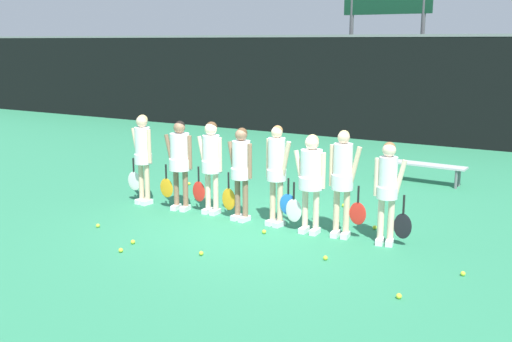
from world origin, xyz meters
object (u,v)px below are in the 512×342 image
at_px(tennis_ball_6, 463,274).
at_px(tennis_ball_0, 133,242).
at_px(tennis_ball_8, 201,253).
at_px(tennis_ball_3, 121,250).
at_px(player_5, 311,175).
at_px(bench_courtside, 422,166).
at_px(player_6, 343,175).
at_px(tennis_ball_4, 264,232).
at_px(player_2, 211,160).
at_px(tennis_ball_9, 375,227).
at_px(player_3, 241,166).
at_px(tennis_ball_5, 325,258).
at_px(tennis_ball_2, 399,296).
at_px(scoreboard, 387,13).
at_px(player_1, 180,157).
at_px(player_4, 277,168).
at_px(player_0, 143,152).
at_px(tennis_ball_10, 189,184).
at_px(tennis_ball_7, 98,226).
at_px(tennis_ball_1, 344,205).
at_px(player_7, 388,186).

bearing_deg(tennis_ball_6, tennis_ball_0, -165.30).
bearing_deg(tennis_ball_8, tennis_ball_3, -155.91).
bearing_deg(player_5, bench_courtside, 80.61).
xyz_separation_m(player_6, tennis_ball_4, (-1.16, -0.50, -0.99)).
bearing_deg(player_6, player_2, 172.08).
bearing_deg(player_6, tennis_ball_4, -163.06).
bearing_deg(tennis_ball_6, tennis_ball_4, 175.95).
relative_size(tennis_ball_8, tennis_ball_9, 0.94).
relative_size(player_6, tennis_ball_4, 24.99).
bearing_deg(player_2, player_3, -8.37).
bearing_deg(tennis_ball_5, tennis_ball_9, 85.48).
bearing_deg(bench_courtside, tennis_ball_3, -108.43).
height_order(player_2, tennis_ball_2, player_2).
bearing_deg(scoreboard, player_1, -90.44).
xyz_separation_m(tennis_ball_0, tennis_ball_5, (2.90, 0.86, -0.00)).
bearing_deg(player_4, tennis_ball_8, -89.02).
xyz_separation_m(bench_courtside, player_0, (-4.22, -4.47, 0.65)).
xyz_separation_m(tennis_ball_8, tennis_ball_10, (-2.79, 3.50, -0.00)).
xyz_separation_m(player_3, tennis_ball_3, (-0.70, -2.33, -0.94)).
bearing_deg(tennis_ball_7, player_2, 54.65).
distance_m(bench_courtside, tennis_ball_4, 5.11).
bearing_deg(tennis_ball_1, player_2, -140.44).
height_order(tennis_ball_0, tennis_ball_10, tennis_ball_0).
distance_m(scoreboard, player_5, 12.17).
bearing_deg(player_7, tennis_ball_8, -150.74).
distance_m(player_3, player_7, 2.63).
relative_size(scoreboard, player_2, 3.07).
relative_size(player_3, tennis_ball_9, 23.31).
distance_m(player_5, tennis_ball_6, 2.84).
distance_m(player_1, tennis_ball_1, 3.25).
xyz_separation_m(player_2, tennis_ball_7, (-1.20, -1.69, -0.98)).
distance_m(player_5, tennis_ball_9, 1.47).
relative_size(player_4, tennis_ball_5, 25.13).
height_order(scoreboard, tennis_ball_1, scoreboard).
bearing_deg(tennis_ball_7, tennis_ball_2, -2.83).
xyz_separation_m(tennis_ball_3, tennis_ball_5, (2.80, 1.24, 0.00)).
bearing_deg(player_2, player_4, -3.04).
height_order(player_1, tennis_ball_9, player_1).
relative_size(bench_courtside, tennis_ball_8, 29.26).
xyz_separation_m(tennis_ball_1, tennis_ball_5, (0.84, -2.79, -0.00)).
bearing_deg(bench_courtside, player_1, -123.55).
xyz_separation_m(player_6, tennis_ball_10, (-4.26, 1.65, -0.99)).
xyz_separation_m(player_0, player_6, (4.10, 0.03, -0.01)).
relative_size(player_2, player_5, 1.03).
distance_m(bench_courtside, tennis_ball_6, 5.53).
bearing_deg(tennis_ball_2, player_2, 154.59).
height_order(player_3, tennis_ball_3, player_3).
bearing_deg(player_0, tennis_ball_2, -11.67).
distance_m(bench_courtside, tennis_ball_2, 6.49).
height_order(bench_courtside, tennis_ball_7, bench_courtside).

